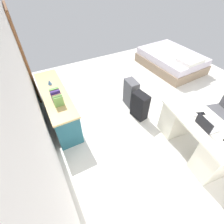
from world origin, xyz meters
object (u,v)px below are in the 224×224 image
at_px(laptop, 206,125).
at_px(cell_phone_by_mouse, 201,114).
at_px(credenza, 58,106).
at_px(suitcase_black, 140,106).
at_px(bed, 171,60).
at_px(suitcase_spare_grey, 131,93).
at_px(office_chair, 219,115).
at_px(desk, 196,135).
at_px(computer_mouse, 196,115).
at_px(figurine_small, 49,82).

xyz_separation_m(laptop, cell_phone_by_mouse, (0.24, -0.19, -0.04)).
relative_size(credenza, suitcase_black, 2.91).
relative_size(bed, laptop, 5.88).
height_order(suitcase_black, suitcase_spare_grey, suitcase_spare_grey).
height_order(office_chair, bed, office_chair).
relative_size(desk, credenza, 0.84).
distance_m(office_chair, suitcase_black, 1.56).
distance_m(laptop, computer_mouse, 0.27).
distance_m(suitcase_black, laptop, 1.39).
distance_m(desk, computer_mouse, 0.40).
bearing_deg(suitcase_black, suitcase_spare_grey, -15.88).
height_order(office_chair, suitcase_black, office_chair).
bearing_deg(desk, computer_mouse, 3.19).
distance_m(suitcase_black, cell_phone_by_mouse, 1.22).
bearing_deg(computer_mouse, cell_phone_by_mouse, -87.57).
bearing_deg(office_chair, cell_phone_by_mouse, 89.04).
bearing_deg(cell_phone_by_mouse, office_chair, -66.73).
bearing_deg(credenza, cell_phone_by_mouse, -130.91).
relative_size(suitcase_black, suitcase_spare_grey, 0.94).
xyz_separation_m(credenza, cell_phone_by_mouse, (-1.80, -2.08, 0.38)).
height_order(suitcase_black, figurine_small, figurine_small).
bearing_deg(suitcase_black, cell_phone_by_mouse, -163.74).
bearing_deg(bed, laptop, 144.87).
xyz_separation_m(laptop, computer_mouse, (0.25, -0.07, -0.03)).
relative_size(credenza, computer_mouse, 18.00).
bearing_deg(suitcase_spare_grey, bed, -63.15).
height_order(suitcase_black, cell_phone_by_mouse, cell_phone_by_mouse).
xyz_separation_m(credenza, bed, (0.62, -3.77, -0.12)).
relative_size(credenza, cell_phone_by_mouse, 13.24).
bearing_deg(laptop, suitcase_spare_grey, 8.04).
height_order(bed, suitcase_black, suitcase_black).
height_order(credenza, suitcase_black, credenza).
bearing_deg(office_chair, computer_mouse, 88.47).
bearing_deg(computer_mouse, suitcase_spare_grey, 19.36).
height_order(suitcase_spare_grey, computer_mouse, computer_mouse).
distance_m(suitcase_spare_grey, computer_mouse, 1.57).
height_order(credenza, figurine_small, figurine_small).
relative_size(desk, office_chair, 1.61).
height_order(desk, suitcase_spare_grey, desk).
relative_size(suitcase_spare_grey, laptop, 1.97).
xyz_separation_m(office_chair, cell_phone_by_mouse, (0.01, 0.67, 0.32)).
relative_size(suitcase_spare_grey, cell_phone_by_mouse, 4.87).
distance_m(suitcase_black, computer_mouse, 1.18).
distance_m(desk, suitcase_spare_grey, 1.67).
distance_m(desk, laptop, 0.42).
height_order(office_chair, computer_mouse, office_chair).
bearing_deg(desk, laptop, 139.75).
bearing_deg(credenza, desk, -134.66).
relative_size(computer_mouse, figurine_small, 0.91).
bearing_deg(credenza, suitcase_spare_grey, -100.80).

